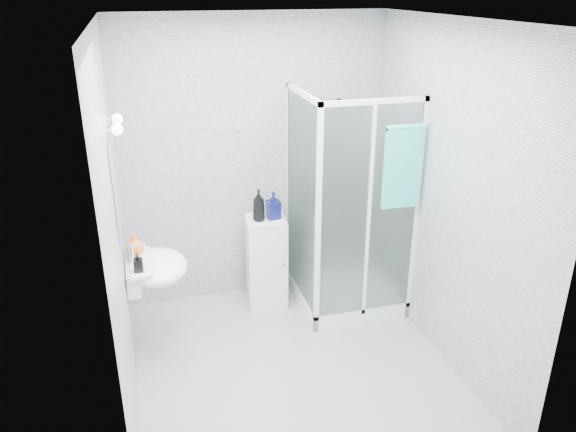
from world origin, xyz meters
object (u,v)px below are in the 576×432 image
object	(u,v)px
shower_enclosure	(341,263)
wall_basin	(154,268)
storage_cabinet	(266,261)
soap_dispenser_black	(138,262)
shampoo_bottle_b	(273,205)
soap_dispenser_orange	(135,245)
shampoo_bottle_a	(259,205)
hand_towel	(403,165)

from	to	relation	value
shower_enclosure	wall_basin	size ratio (longest dim) A/B	3.57
storage_cabinet	soap_dispenser_black	xyz separation A→B (m)	(-1.13, -0.73, 0.51)
soap_dispenser_black	shower_enclosure	bearing A→B (deg)	14.89
shampoo_bottle_b	soap_dispenser_black	distance (m)	1.40
wall_basin	soap_dispenser_orange	world-z (taller)	soap_dispenser_orange
storage_cabinet	soap_dispenser_black	world-z (taller)	soap_dispenser_black
shampoo_bottle_a	soap_dispenser_black	bearing A→B (deg)	-146.05
storage_cabinet	hand_towel	size ratio (longest dim) A/B	1.24
hand_towel	soap_dispenser_black	world-z (taller)	hand_towel
hand_towel	shampoo_bottle_b	world-z (taller)	hand_towel
shower_enclosure	wall_basin	xyz separation A→B (m)	(-1.66, -0.32, 0.35)
shampoo_bottle_b	wall_basin	bearing A→B (deg)	-152.11
soap_dispenser_black	shampoo_bottle_b	bearing A→B (deg)	31.34
shower_enclosure	shampoo_bottle_a	bearing A→B (deg)	160.84
wall_basin	soap_dispenser_orange	distance (m)	0.23
storage_cabinet	shampoo_bottle_b	world-z (taller)	shampoo_bottle_b
storage_cabinet	shampoo_bottle_b	size ratio (longest dim) A/B	3.44
shower_enclosure	shampoo_bottle_b	distance (m)	0.82
shampoo_bottle_a	wall_basin	bearing A→B (deg)	-149.49
shower_enclosure	wall_basin	distance (m)	1.72
storage_cabinet	shampoo_bottle_a	bearing A→B (deg)	-158.96
hand_towel	shampoo_bottle_a	bearing A→B (deg)	148.02
shower_enclosure	soap_dispenser_black	bearing A→B (deg)	-165.11
storage_cabinet	shampoo_bottle_a	size ratio (longest dim) A/B	2.97
shampoo_bottle_a	hand_towel	bearing A→B (deg)	-31.98
storage_cabinet	soap_dispenser_black	bearing A→B (deg)	-141.34
wall_basin	soap_dispenser_black	bearing A→B (deg)	-125.23
wall_basin	shampoo_bottle_b	world-z (taller)	shampoo_bottle_b
hand_towel	soap_dispenser_black	bearing A→B (deg)	-178.15
wall_basin	soap_dispenser_black	xyz separation A→B (m)	(-0.11, -0.15, 0.14)
storage_cabinet	shampoo_bottle_b	xyz separation A→B (m)	(0.07, -0.00, 0.55)
wall_basin	storage_cabinet	bearing A→B (deg)	29.63
shampoo_bottle_b	soap_dispenser_black	xyz separation A→B (m)	(-1.20, -0.73, -0.04)
hand_towel	shampoo_bottle_b	size ratio (longest dim) A/B	2.77
shampoo_bottle_b	soap_dispenser_orange	distance (m)	1.29
soap_dispenser_black	soap_dispenser_orange	bearing A→B (deg)	93.43
hand_towel	shampoo_bottle_b	distance (m)	1.22
shampoo_bottle_b	soap_dispenser_black	world-z (taller)	shampoo_bottle_b
soap_dispenser_black	storage_cabinet	bearing A→B (deg)	33.02
storage_cabinet	shampoo_bottle_b	bearing A→B (deg)	3.20
hand_towel	shampoo_bottle_a	distance (m)	1.31
shampoo_bottle_a	shampoo_bottle_b	size ratio (longest dim) A/B	1.16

